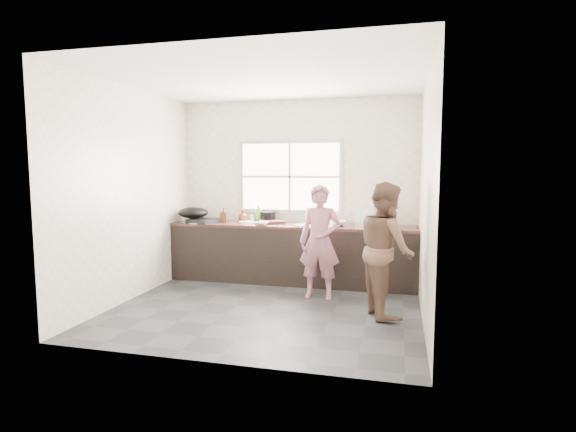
% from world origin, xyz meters
% --- Properties ---
extents(floor, '(3.60, 3.20, 0.01)m').
position_xyz_m(floor, '(0.00, 0.00, -0.01)').
color(floor, '#2A2A2C').
rests_on(floor, ground).
extents(ceiling, '(3.60, 3.20, 0.01)m').
position_xyz_m(ceiling, '(0.00, 0.00, 2.71)').
color(ceiling, silver).
rests_on(ceiling, wall_back).
extents(wall_back, '(3.60, 0.01, 2.70)m').
position_xyz_m(wall_back, '(0.00, 1.60, 1.35)').
color(wall_back, beige).
rests_on(wall_back, ground).
extents(wall_left, '(0.01, 3.20, 2.70)m').
position_xyz_m(wall_left, '(-1.80, 0.00, 1.35)').
color(wall_left, beige).
rests_on(wall_left, ground).
extents(wall_right, '(0.01, 3.20, 2.70)m').
position_xyz_m(wall_right, '(1.80, 0.00, 1.35)').
color(wall_right, beige).
rests_on(wall_right, ground).
extents(wall_front, '(3.60, 0.01, 2.70)m').
position_xyz_m(wall_front, '(0.00, -1.60, 1.35)').
color(wall_front, beige).
rests_on(wall_front, ground).
extents(cabinet, '(3.60, 0.62, 0.82)m').
position_xyz_m(cabinet, '(0.00, 1.29, 0.41)').
color(cabinet, black).
rests_on(cabinet, floor).
extents(countertop, '(3.60, 0.64, 0.04)m').
position_xyz_m(countertop, '(0.00, 1.29, 0.84)').
color(countertop, '#371B16').
rests_on(countertop, cabinet).
extents(sink, '(0.55, 0.45, 0.02)m').
position_xyz_m(sink, '(0.35, 1.29, 0.86)').
color(sink, silver).
rests_on(sink, countertop).
extents(faucet, '(0.02, 0.02, 0.30)m').
position_xyz_m(faucet, '(0.35, 1.49, 1.01)').
color(faucet, silver).
rests_on(faucet, countertop).
extents(window_frame, '(1.60, 0.05, 1.10)m').
position_xyz_m(window_frame, '(-0.10, 1.59, 1.55)').
color(window_frame, '#9EA0A5').
rests_on(window_frame, wall_back).
extents(window_glazing, '(1.50, 0.01, 1.00)m').
position_xyz_m(window_glazing, '(-0.10, 1.57, 1.55)').
color(window_glazing, white).
rests_on(window_glazing, window_frame).
extents(woman, '(0.51, 0.34, 1.37)m').
position_xyz_m(woman, '(0.54, 0.58, 0.69)').
color(woman, '#AD6878').
rests_on(woman, floor).
extents(person_side, '(0.81, 0.90, 1.53)m').
position_xyz_m(person_side, '(1.39, 0.09, 0.76)').
color(person_side, brown).
rests_on(person_side, floor).
extents(cutting_board, '(0.48, 0.48, 0.04)m').
position_xyz_m(cutting_board, '(-0.32, 1.39, 0.88)').
color(cutting_board, '#321913').
rests_on(cutting_board, countertop).
extents(cleaver, '(0.25, 0.21, 0.01)m').
position_xyz_m(cleaver, '(-0.21, 1.31, 0.90)').
color(cleaver, silver).
rests_on(cleaver, cutting_board).
extents(bowl_mince, '(0.22, 0.22, 0.05)m').
position_xyz_m(bowl_mince, '(-0.40, 1.08, 0.88)').
color(bowl_mince, silver).
rests_on(bowl_mince, countertop).
extents(bowl_crabs, '(0.22, 0.22, 0.06)m').
position_xyz_m(bowl_crabs, '(0.68, 1.28, 0.89)').
color(bowl_crabs, silver).
rests_on(bowl_crabs, countertop).
extents(bowl_held, '(0.24, 0.24, 0.07)m').
position_xyz_m(bowl_held, '(0.45, 1.14, 0.89)').
color(bowl_held, silver).
rests_on(bowl_held, countertop).
extents(black_pot, '(0.23, 0.23, 0.16)m').
position_xyz_m(black_pot, '(-0.43, 1.52, 0.94)').
color(black_pot, black).
rests_on(black_pot, countertop).
extents(plate_food, '(0.32, 0.32, 0.02)m').
position_xyz_m(plate_food, '(-0.71, 1.34, 0.87)').
color(plate_food, white).
rests_on(plate_food, countertop).
extents(bottle_green, '(0.14, 0.14, 0.28)m').
position_xyz_m(bottle_green, '(-0.58, 1.52, 1.00)').
color(bottle_green, '#559A32').
rests_on(bottle_green, countertop).
extents(bottle_brown_tall, '(0.11, 0.11, 0.20)m').
position_xyz_m(bottle_brown_tall, '(-1.07, 1.30, 0.96)').
color(bottle_brown_tall, '#4C2C13').
rests_on(bottle_brown_tall, countertop).
extents(bottle_brown_short, '(0.15, 0.15, 0.17)m').
position_xyz_m(bottle_brown_short, '(-0.81, 1.44, 0.94)').
color(bottle_brown_short, '#4F2313').
rests_on(bottle_brown_short, countertop).
extents(glass_jar, '(0.07, 0.07, 0.10)m').
position_xyz_m(glass_jar, '(-0.68, 1.50, 0.91)').
color(glass_jar, white).
rests_on(glass_jar, countertop).
extents(burner, '(0.50, 0.50, 0.06)m').
position_xyz_m(burner, '(-1.33, 1.16, 0.89)').
color(burner, black).
rests_on(burner, countertop).
extents(wok, '(0.55, 0.55, 0.17)m').
position_xyz_m(wok, '(-1.52, 1.19, 1.01)').
color(wok, black).
rests_on(wok, burner).
extents(dish_rack, '(0.37, 0.26, 0.28)m').
position_xyz_m(dish_rack, '(1.10, 1.52, 1.00)').
color(dish_rack, silver).
rests_on(dish_rack, countertop).
extents(pot_lid_left, '(0.27, 0.27, 0.01)m').
position_xyz_m(pot_lid_left, '(-1.41, 1.08, 0.87)').
color(pot_lid_left, silver).
rests_on(pot_lid_left, countertop).
extents(pot_lid_right, '(0.29, 0.29, 0.01)m').
position_xyz_m(pot_lid_right, '(-1.27, 1.43, 0.87)').
color(pot_lid_right, '#B2B5B9').
rests_on(pot_lid_right, countertop).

